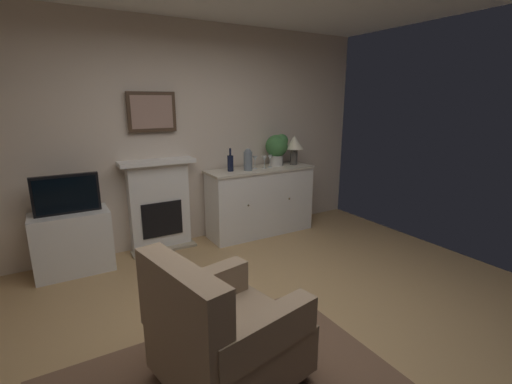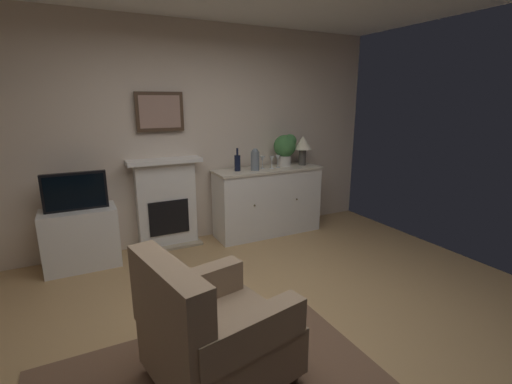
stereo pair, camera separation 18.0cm
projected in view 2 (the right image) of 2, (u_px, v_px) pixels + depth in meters
name	position (u px, v px, depth m)	size (l,w,h in m)	color
ground_plane	(278.00, 338.00, 2.82)	(5.33, 4.61, 0.10)	tan
wall_rear	(187.00, 136.00, 4.43)	(5.33, 0.06, 2.68)	beige
fireplace_unit	(167.00, 203.00, 4.37)	(0.87, 0.30, 1.10)	white
framed_picture	(160.00, 112.00, 4.14)	(0.55, 0.04, 0.45)	#473323
sideboard_cabinet	(268.00, 201.00, 4.82)	(1.46, 0.49, 0.90)	white
table_lamp	(303.00, 145.00, 4.88)	(0.26, 0.26, 0.40)	#4C4742
wine_bottle	(237.00, 162.00, 4.52)	(0.08, 0.08, 0.29)	black
wine_glass_left	(262.00, 159.00, 4.67)	(0.07, 0.07, 0.16)	silver
wine_glass_center	(272.00, 159.00, 4.67)	(0.07, 0.07, 0.16)	silver
wine_glass_right	(278.00, 158.00, 4.74)	(0.07, 0.07, 0.16)	silver
vase_decorative	(255.00, 160.00, 4.54)	(0.11, 0.11, 0.28)	slate
tv_cabinet	(81.00, 238.00, 3.86)	(0.75, 0.42, 0.65)	white
tv_set	(75.00, 191.00, 3.71)	(0.62, 0.07, 0.40)	black
potted_plant_small	(286.00, 147.00, 4.82)	(0.30, 0.30, 0.43)	beige
armchair	(212.00, 332.00, 2.21)	(0.94, 0.90, 0.92)	#8C7259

